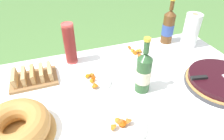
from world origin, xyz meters
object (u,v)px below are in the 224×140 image
(bundt_cake, at_px, (15,127))
(snack_plate_far, at_px, (135,53))
(paper_towel_roll, at_px, (191,31))
(cup_stack, at_px, (70,44))
(snack_plate_near, at_px, (122,125))
(snack_plate_right, at_px, (92,81))
(cider_bottle_green, at_px, (144,72))
(bread_board, at_px, (34,77))
(serving_knife, at_px, (218,76))
(cider_bottle_amber, at_px, (168,27))
(berry_tart, at_px, (221,81))

(bundt_cake, relative_size, snack_plate_far, 1.37)
(paper_towel_roll, bearing_deg, cup_stack, 175.31)
(snack_plate_near, xyz_separation_m, snack_plate_right, (-0.05, 0.34, -0.00))
(snack_plate_near, bearing_deg, cider_bottle_green, 45.45)
(snack_plate_near, height_order, snack_plate_far, snack_plate_near)
(bundt_cake, xyz_separation_m, bread_board, (0.08, 0.37, -0.03))
(paper_towel_roll, bearing_deg, snack_plate_far, 178.60)
(snack_plate_near, bearing_deg, cup_stack, 101.22)
(snack_plate_right, distance_m, snack_plate_far, 0.40)
(cup_stack, xyz_separation_m, snack_plate_near, (0.12, -0.59, -0.12))
(bundt_cake, relative_size, snack_plate_near, 1.43)
(serving_knife, bearing_deg, paper_towel_roll, 85.35)
(bundt_cake, xyz_separation_m, cider_bottle_amber, (1.05, 0.52, 0.07))
(bundt_cake, xyz_separation_m, paper_towel_roll, (1.17, 0.42, 0.07))
(cider_bottle_amber, distance_m, snack_plate_near, 0.88)
(cup_stack, relative_size, cider_bottle_green, 0.85)
(bundt_cake, height_order, cider_bottle_green, cider_bottle_green)
(serving_knife, height_order, snack_plate_far, serving_knife)
(snack_plate_near, distance_m, bread_board, 0.59)
(bundt_cake, distance_m, cup_stack, 0.59)
(snack_plate_near, xyz_separation_m, paper_towel_roll, (0.73, 0.52, 0.11))
(serving_knife, xyz_separation_m, cider_bottle_amber, (0.01, 0.53, 0.06))
(serving_knife, distance_m, paper_towel_roll, 0.46)
(bundt_cake, height_order, cup_stack, cup_stack)
(berry_tart, xyz_separation_m, bundt_cake, (-1.07, 0.02, 0.02))
(cider_bottle_amber, height_order, paper_towel_roll, cider_bottle_amber)
(serving_knife, relative_size, snack_plate_far, 1.56)
(snack_plate_near, bearing_deg, bread_board, 127.27)
(serving_knife, height_order, bread_board, same)
(berry_tart, height_order, snack_plate_right, berry_tart)
(cider_bottle_amber, relative_size, bread_board, 1.27)
(bundt_cake, bearing_deg, bread_board, 77.70)
(serving_knife, bearing_deg, cider_bottle_green, 177.83)
(paper_towel_roll, bearing_deg, berry_tart, -103.36)
(snack_plate_right, distance_m, paper_towel_roll, 0.81)
(serving_knife, bearing_deg, cider_bottle_amber, 101.44)
(paper_towel_roll, bearing_deg, bundt_cake, -160.41)
(bundt_cake, distance_m, snack_plate_far, 0.86)
(cup_stack, height_order, cider_bottle_green, cider_bottle_green)
(cup_stack, bearing_deg, paper_towel_roll, -4.69)
(serving_knife, xyz_separation_m, snack_plate_right, (-0.65, 0.25, -0.05))
(snack_plate_near, relative_size, snack_plate_right, 1.02)
(cider_bottle_green, bearing_deg, snack_plate_far, 71.83)
(cider_bottle_amber, bearing_deg, berry_tart, -87.94)
(paper_towel_roll, bearing_deg, cider_bottle_green, -148.71)
(snack_plate_far, bearing_deg, serving_knife, -56.39)
(cider_bottle_amber, bearing_deg, bundt_cake, -153.63)
(bread_board, bearing_deg, cider_bottle_green, -26.50)
(serving_knife, xyz_separation_m, snack_plate_far, (-0.29, 0.44, -0.05))
(berry_tart, distance_m, cup_stack, 0.91)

